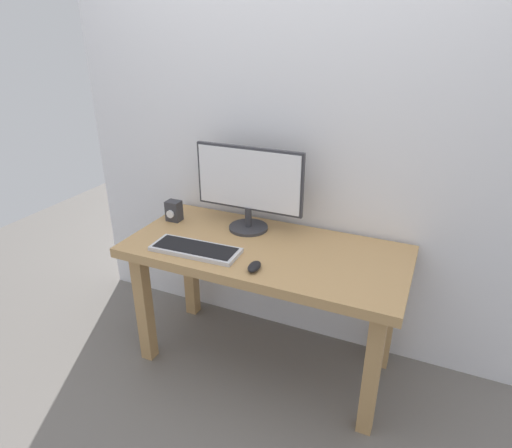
# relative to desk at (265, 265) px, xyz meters

# --- Properties ---
(ground_plane) EXTENTS (6.00, 6.00, 0.00)m
(ground_plane) POSITION_rel_desk_xyz_m (0.00, 0.00, -0.62)
(ground_plane) COLOR slate
(wall_back) EXTENTS (2.67, 0.04, 3.00)m
(wall_back) POSITION_rel_desk_xyz_m (0.00, 0.37, 0.88)
(wall_back) COLOR silver
(wall_back) RESTS_ON ground_plane
(desk) EXTENTS (1.42, 0.66, 0.73)m
(desk) POSITION_rel_desk_xyz_m (0.00, 0.00, 0.00)
(desk) COLOR tan
(desk) RESTS_ON ground_plane
(monitor) EXTENTS (0.60, 0.21, 0.46)m
(monitor) POSITION_rel_desk_xyz_m (-0.17, 0.17, 0.36)
(monitor) COLOR #333338
(monitor) RESTS_ON desk
(keyboard_primary) EXTENTS (0.45, 0.18, 0.02)m
(keyboard_primary) POSITION_rel_desk_xyz_m (-0.30, -0.18, 0.12)
(keyboard_primary) COLOR silver
(keyboard_primary) RESTS_ON desk
(mouse) EXTENTS (0.06, 0.10, 0.03)m
(mouse) POSITION_rel_desk_xyz_m (0.04, -0.23, 0.12)
(mouse) COLOR black
(mouse) RESTS_ON desk
(audio_controller) EXTENTS (0.08, 0.08, 0.12)m
(audio_controller) POSITION_rel_desk_xyz_m (-0.61, 0.10, 0.16)
(audio_controller) COLOR #333338
(audio_controller) RESTS_ON desk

